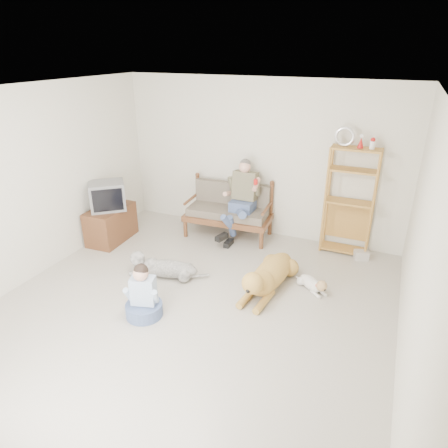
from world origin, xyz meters
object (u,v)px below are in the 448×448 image
at_px(tv_stand, 111,224).
at_px(golden_retriever, 268,276).
at_px(loveseat, 229,209).
at_px(etagere, 349,201).

height_order(tv_stand, golden_retriever, tv_stand).
distance_m(loveseat, golden_retriever, 1.89).
relative_size(loveseat, tv_stand, 1.67).
bearing_deg(golden_retriever, loveseat, 135.48).
xyz_separation_m(loveseat, etagere, (2.00, 0.14, 0.41)).
distance_m(etagere, tv_stand, 4.03).
bearing_deg(tv_stand, loveseat, 27.26).
bearing_deg(tv_stand, golden_retriever, -10.31).
bearing_deg(loveseat, golden_retriever, -54.27).
bearing_deg(loveseat, tv_stand, -153.85).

